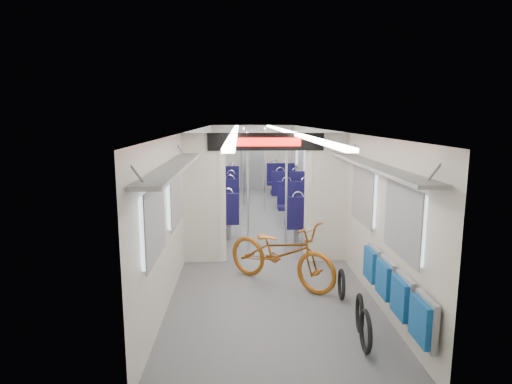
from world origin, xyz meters
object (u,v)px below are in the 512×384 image
seat_bay_near_right (302,208)px  seat_bay_far_left (224,184)px  stanchion_far_right (265,170)px  stanchion_near_right (286,194)px  seat_bay_near_left (219,205)px  stanchion_near_left (248,193)px  flip_bench (394,288)px  bike_hoop_c (341,286)px  bike_hoop_a (365,333)px  seat_bay_far_right (284,182)px  stanchion_far_left (244,170)px  bicycle (281,253)px  bike_hoop_b (360,315)px

seat_bay_near_right → seat_bay_far_left: 4.09m
seat_bay_far_left → stanchion_far_right: 1.97m
seat_bay_far_left → stanchion_near_right: 5.36m
seat_bay_near_left → stanchion_near_left: 2.01m
flip_bench → bike_hoop_c: bearing=109.9°
bike_hoop_a → stanchion_near_left: (-1.22, 3.64, 0.93)m
stanchion_near_right → seat_bay_far_right: bearing=84.4°
bike_hoop_a → stanchion_far_right: 7.25m
bike_hoop_c → seat_bay_near_left: size_ratio=0.21×
bike_hoop_a → seat_bay_far_left: bearing=102.1°
bike_hoop_a → seat_bay_near_right: 5.01m
seat_bay_far_right → stanchion_near_left: bearing=-103.4°
seat_bay_near_right → stanchion_far_left: bearing=120.1°
bike_hoop_c → seat_bay_near_right: size_ratio=0.21×
bicycle → bike_hoop_a: (0.75, -2.00, -0.29)m
stanchion_near_right → stanchion_far_right: size_ratio=1.00×
bicycle → seat_bay_far_left: 6.74m
seat_bay_near_left → stanchion_near_left: stanchion_near_left is taller
bike_hoop_c → stanchion_near_right: 2.38m
bicycle → seat_bay_near_right: 3.10m
bicycle → seat_bay_far_left: bearing=48.6°
bike_hoop_a → seat_bay_near_left: size_ratio=0.22×
bike_hoop_a → seat_bay_far_left: (-1.86, 8.64, 0.33)m
stanchion_far_left → seat_bay_far_right: bearing=51.9°
seat_bay_near_left → seat_bay_near_right: 1.92m
stanchion_near_right → seat_bay_near_left: bearing=124.6°
bicycle → stanchion_far_right: (0.04, 5.17, 0.64)m
bike_hoop_c → seat_bay_far_right: (-0.05, 7.43, 0.38)m
bike_hoop_b → seat_bay_near_right: (-0.05, 4.55, 0.34)m
bike_hoop_a → seat_bay_far_right: 8.83m
bicycle → stanchion_far_right: bearing=38.7°
bike_hoop_b → seat_bay_near_right: bearing=90.6°
bike_hoop_b → stanchion_far_left: size_ratio=0.21×
bike_hoop_b → stanchion_near_right: 3.23m
seat_bay_near_right → flip_bench: bearing=-84.8°
stanchion_far_right → bike_hoop_a: bearing=-84.4°
seat_bay_near_right → stanchion_far_right: (-0.71, 2.16, 0.60)m
flip_bench → seat_bay_near_left: bearing=114.3°
bike_hoop_b → bicycle: bearing=117.8°
bicycle → bike_hoop_c: bearing=-87.5°
seat_bay_near_right → bike_hoop_b: bearing=-89.4°
seat_bay_far_right → stanchion_near_right: bearing=-95.6°
bike_hoop_c → flip_bench: bearing=-70.1°
bike_hoop_a → bike_hoop_c: 1.39m
stanchion_far_left → seat_bay_far_left: bearing=112.5°
bike_hoop_c → seat_bay_near_right: seat_bay_near_right is taller
bicycle → flip_bench: size_ratio=0.92×
seat_bay_near_left → stanchion_far_left: (0.60, 1.76, 0.59)m
bike_hoop_c → stanchion_far_left: stanchion_far_left is taller
seat_bay_near_left → stanchion_far_left: size_ratio=0.94×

